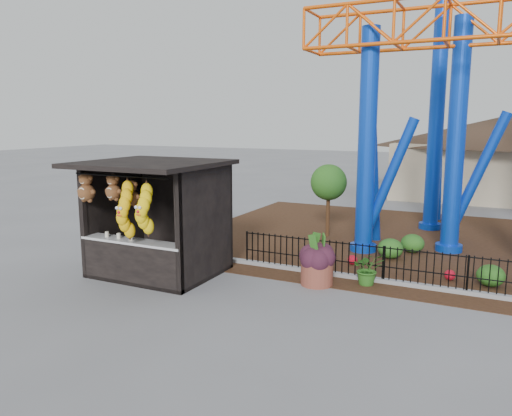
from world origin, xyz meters
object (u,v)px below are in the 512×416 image
at_px(potted_plant, 368,269).
at_px(terracotta_planter, 317,273).
at_px(roller_coaster, 504,47).
at_px(prize_booth, 152,221).

bearing_deg(potted_plant, terracotta_planter, -178.98).
bearing_deg(roller_coaster, terracotta_planter, -122.26).
bearing_deg(terracotta_planter, roller_coaster, 57.74).
height_order(roller_coaster, potted_plant, roller_coaster).
xyz_separation_m(roller_coaster, potted_plant, (-2.66, -5.53, -6.01)).
relative_size(roller_coaster, terracotta_planter, 13.29).
xyz_separation_m(prize_booth, potted_plant, (5.46, 1.79, -1.09)).
xyz_separation_m(terracotta_planter, potted_plant, (1.18, 0.57, 0.12)).
xyz_separation_m(prize_booth, terracotta_planter, (4.28, 1.22, -1.21)).
bearing_deg(terracotta_planter, potted_plant, 25.60).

